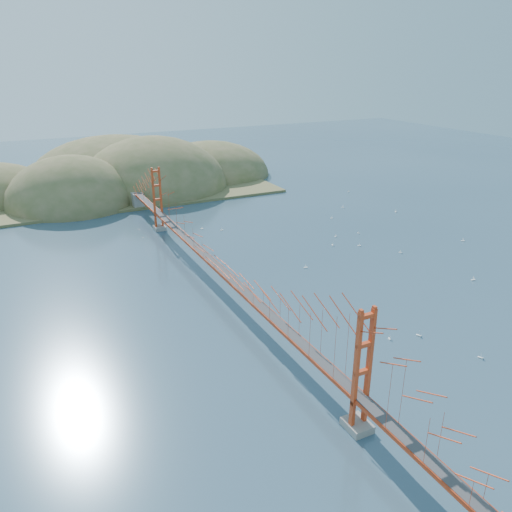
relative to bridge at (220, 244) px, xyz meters
name	(u,v)px	position (x,y,z in m)	size (l,w,h in m)	color
ground	(222,293)	(0.00, -0.18, -7.01)	(320.00, 320.00, 0.00)	#2D475B
bridge	(220,244)	(0.00, 0.00, 0.00)	(2.20, 94.40, 12.00)	gray
far_headlands	(125,185)	(2.21, 68.33, -7.01)	(84.00, 58.00, 25.00)	olive
sailboat_11	(463,240)	(45.68, 0.04, -6.86)	(0.59, 0.59, 0.63)	white
sailboat_16	(359,245)	(28.00, 6.19, -6.86)	(0.60, 0.60, 0.65)	white
sailboat_6	(481,357)	(18.47, -27.22, -6.86)	(0.61, 0.61, 0.66)	white
sailboat_14	(333,245)	(24.07, 8.46, -6.86)	(0.56, 0.57, 0.65)	white
sailboat_8	(336,236)	(27.09, 11.91, -6.87)	(0.53, 0.53, 0.58)	white
sailboat_1	(358,233)	(31.86, 11.52, -6.88)	(0.50, 0.50, 0.55)	white
sailboat_5	(400,252)	(32.03, 0.54, -6.86)	(0.56, 0.60, 0.67)	white
sailboat_7	(332,218)	(32.81, 21.41, -6.87)	(0.51, 0.49, 0.57)	white
sailboat_12	(222,230)	(10.20, 24.26, -6.86)	(0.57, 0.47, 0.67)	white
sailboat_17	(349,191)	(48.45, 37.15, -6.87)	(0.52, 0.48, 0.59)	white
sailboat_15	(343,207)	(39.36, 26.72, -6.86)	(0.52, 0.56, 0.63)	white
sailboat_9	(396,211)	(47.19, 19.10, -6.85)	(0.68, 0.68, 0.74)	white
sailboat_3	(202,228)	(7.20, 26.60, -6.87)	(0.54, 0.48, 0.62)	white
sailboat_0	(389,338)	(12.34, -19.89, -6.87)	(0.51, 0.52, 0.59)	white
sailboat_10	(419,335)	(15.85, -20.81, -6.85)	(0.66, 0.66, 0.71)	white
sailboat_2	(473,279)	(33.96, -12.56, -6.85)	(0.66, 0.60, 0.74)	white
sailboat_extra_0	(306,267)	(14.76, 2.12, -6.86)	(0.61, 0.55, 0.70)	white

